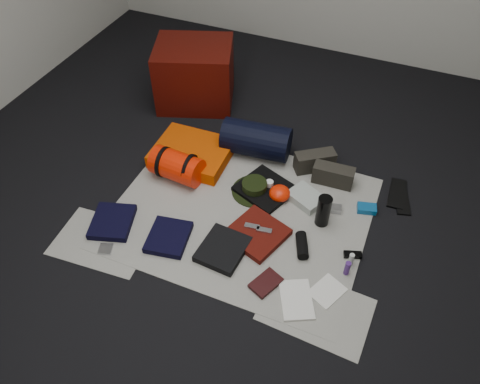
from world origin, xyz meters
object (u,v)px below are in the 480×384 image
at_px(sleeping_pad, 192,153).
at_px(paperback_book, 266,283).
at_px(stuff_sack, 177,166).
at_px(compact_camera, 334,209).
at_px(red_cabinet, 195,74).
at_px(water_bottle, 323,211).
at_px(navy_duffel, 256,140).

height_order(sleeping_pad, paperback_book, sleeping_pad).
distance_m(stuff_sack, compact_camera, 1.09).
distance_m(red_cabinet, water_bottle, 1.61).
bearing_deg(compact_camera, sleeping_pad, 160.18).
height_order(water_bottle, compact_camera, water_bottle).
distance_m(red_cabinet, sleeping_pad, 0.75).
distance_m(sleeping_pad, navy_duffel, 0.47).
xyz_separation_m(sleeping_pad, water_bottle, (1.04, -0.24, 0.06)).
bearing_deg(paperback_book, water_bottle, 97.68).
xyz_separation_m(stuff_sack, paperback_book, (0.87, -0.59, -0.09)).
distance_m(sleeping_pad, stuff_sack, 0.23).
distance_m(red_cabinet, navy_duffel, 0.83).
relative_size(sleeping_pad, paperback_book, 2.96).
xyz_separation_m(navy_duffel, compact_camera, (0.67, -0.33, -0.11)).
bearing_deg(red_cabinet, paperback_book, -71.24).
height_order(sleeping_pad, navy_duffel, navy_duffel).
xyz_separation_m(red_cabinet, navy_duffel, (0.70, -0.44, -0.11)).
bearing_deg(sleeping_pad, navy_duffel, 29.07).
distance_m(sleeping_pad, paperback_book, 1.18).
bearing_deg(paperback_book, stuff_sack, 170.15).
distance_m(navy_duffel, compact_camera, 0.76).
height_order(compact_camera, paperback_book, compact_camera).
relative_size(stuff_sack, water_bottle, 1.58).
height_order(red_cabinet, stuff_sack, red_cabinet).
height_order(navy_duffel, water_bottle, navy_duffel).
height_order(navy_duffel, compact_camera, navy_duffel).
xyz_separation_m(water_bottle, paperback_book, (-0.17, -0.57, -0.10)).
xyz_separation_m(sleeping_pad, navy_duffel, (0.41, 0.23, 0.08)).
bearing_deg(navy_duffel, paperback_book, -71.58).
bearing_deg(stuff_sack, compact_camera, 5.79).
relative_size(red_cabinet, compact_camera, 6.12).
bearing_deg(navy_duffel, compact_camera, -32.10).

